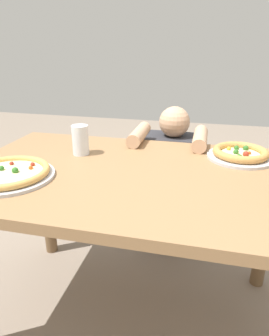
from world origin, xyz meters
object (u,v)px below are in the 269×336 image
Objects in this scene: water_cup_clear at (80,140)px; pizza_far at (240,154)px; pizza_near at (8,173)px; diner_seated at (171,184)px.

pizza_far is at bearing 9.02° from water_cup_clear.
pizza_near is 0.36m from water_cup_clear.
water_cup_clear is 0.15× the size of diner_seated.
pizza_far reaches higher than pizza_near.
water_cup_clear reaches higher than pizza_far.
diner_seated reaches higher than pizza_far.
pizza_near is 0.97m from pizza_far.
pizza_far is 0.61m from diner_seated.
pizza_far is (0.87, 0.43, 0.00)m from pizza_near.
pizza_near is 0.39× the size of diner_seated.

